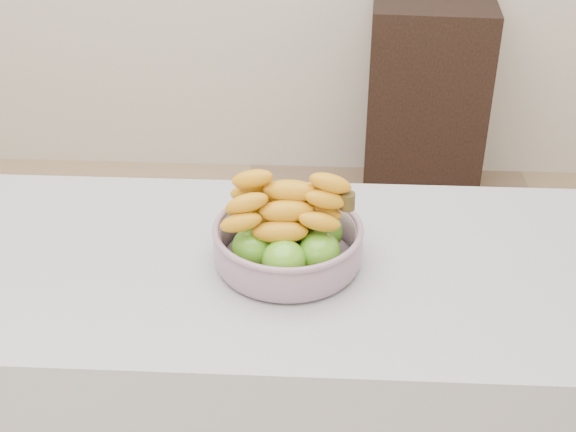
# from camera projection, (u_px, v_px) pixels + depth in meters

# --- Properties ---
(counter) EXTENTS (2.00, 0.60, 0.90)m
(counter) POSITION_uv_depth(u_px,v_px,m) (159.00, 430.00, 1.72)
(counter) COLOR #A4A5AC
(counter) RESTS_ON ground
(cabinet) EXTENTS (0.49, 0.40, 0.84)m
(cabinet) POSITION_uv_depth(u_px,v_px,m) (426.00, 103.00, 3.25)
(cabinet) COLOR black
(cabinet) RESTS_ON ground
(fruit_bowl) EXTENTS (0.27, 0.27, 0.17)m
(fruit_bowl) POSITION_uv_depth(u_px,v_px,m) (288.00, 238.00, 1.44)
(fruit_bowl) COLOR #9AA2B9
(fruit_bowl) RESTS_ON counter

